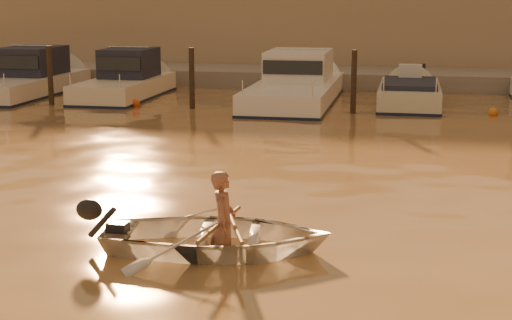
% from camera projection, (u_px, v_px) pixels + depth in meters
% --- Properties ---
extents(ground_plane, '(160.00, 160.00, 0.00)m').
position_uv_depth(ground_plane, '(298.00, 250.00, 11.65)').
color(ground_plane, '#91603A').
rests_on(ground_plane, ground).
extents(dinghy, '(3.62, 2.79, 0.70)m').
position_uv_depth(dinghy, '(217.00, 236.00, 11.55)').
color(dinghy, silver).
rests_on(dinghy, ground_plane).
extents(person, '(0.43, 0.59, 1.51)m').
position_uv_depth(person, '(223.00, 221.00, 11.50)').
color(person, '#8C5B46').
rests_on(person, dinghy).
extents(outboard_motor, '(0.94, 0.51, 0.70)m').
position_uv_depth(outboard_motor, '(117.00, 231.00, 11.64)').
color(outboard_motor, black).
rests_on(outboard_motor, dinghy).
extents(oar_port, '(0.74, 2.01, 0.13)m').
position_uv_depth(oar_port, '(234.00, 224.00, 11.49)').
color(oar_port, brown).
rests_on(oar_port, dinghy).
extents(oar_starboard, '(0.17, 2.10, 0.13)m').
position_uv_depth(oar_starboard, '(220.00, 224.00, 11.51)').
color(oar_starboard, brown).
rests_on(oar_starboard, dinghy).
extents(moored_boat_0, '(2.40, 7.58, 1.75)m').
position_uv_depth(moored_boat_0, '(25.00, 78.00, 29.25)').
color(moored_boat_0, silver).
rests_on(moored_boat_0, ground_plane).
extents(moored_boat_1, '(2.17, 6.49, 1.75)m').
position_uv_depth(moored_boat_1, '(124.00, 81.00, 28.51)').
color(moored_boat_1, beige).
rests_on(moored_boat_1, ground_plane).
extents(moored_boat_2, '(2.67, 8.82, 1.75)m').
position_uv_depth(moored_boat_2, '(296.00, 84.00, 27.33)').
color(moored_boat_2, white).
rests_on(moored_boat_2, ground_plane).
extents(moored_boat_3, '(2.00, 5.79, 0.95)m').
position_uv_depth(moored_boat_3, '(409.00, 99.00, 26.67)').
color(moored_boat_3, beige).
rests_on(moored_boat_3, ground_plane).
extents(piling_0, '(0.18, 0.18, 2.20)m').
position_uv_depth(piling_0, '(50.00, 78.00, 26.69)').
color(piling_0, '#2D2319').
rests_on(piling_0, ground_plane).
extents(piling_1, '(0.18, 0.18, 2.20)m').
position_uv_depth(piling_1, '(192.00, 81.00, 25.75)').
color(piling_1, '#2D2319').
rests_on(piling_1, ground_plane).
extents(piling_2, '(0.18, 0.18, 2.20)m').
position_uv_depth(piling_2, '(354.00, 85.00, 24.75)').
color(piling_2, '#2D2319').
rests_on(piling_2, ground_plane).
extents(fender_b, '(0.30, 0.30, 0.30)m').
position_uv_depth(fender_b, '(135.00, 103.00, 26.46)').
color(fender_b, '#E0521A').
rests_on(fender_b, ground_plane).
extents(fender_c, '(0.30, 0.30, 0.30)m').
position_uv_depth(fender_c, '(307.00, 114.00, 24.08)').
color(fender_c, silver).
rests_on(fender_c, ground_plane).
extents(fender_d, '(0.30, 0.30, 0.30)m').
position_uv_depth(fender_d, '(493.00, 112.00, 24.43)').
color(fender_d, orange).
rests_on(fender_d, ground_plane).
extents(quay, '(52.00, 4.00, 1.00)m').
position_uv_depth(quay, '(372.00, 82.00, 32.26)').
color(quay, gray).
rests_on(quay, ground_plane).
extents(waterfront_building, '(46.00, 7.00, 4.80)m').
position_uv_depth(waterfront_building, '(379.00, 22.00, 37.07)').
color(waterfront_building, '#9E8466').
rests_on(waterfront_building, quay).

